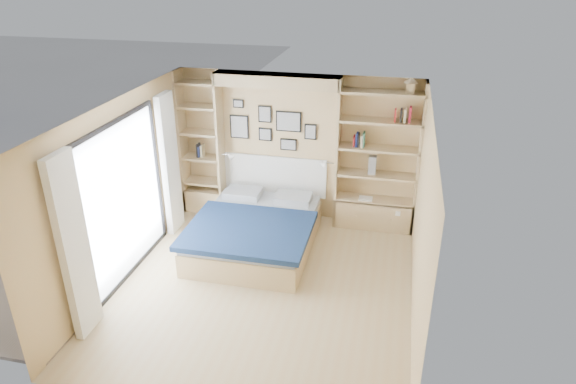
# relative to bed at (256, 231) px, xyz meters

# --- Properties ---
(ground) EXTENTS (4.50, 4.50, 0.00)m
(ground) POSITION_rel_bed_xyz_m (0.40, -1.01, -0.28)
(ground) COLOR tan
(ground) RESTS_ON ground
(room_shell) EXTENTS (4.50, 4.50, 4.50)m
(room_shell) POSITION_rel_bed_xyz_m (0.02, 0.51, 0.79)
(room_shell) COLOR tan
(room_shell) RESTS_ON ground
(bed) EXTENTS (1.82, 2.36, 1.07)m
(bed) POSITION_rel_bed_xyz_m (0.00, 0.00, 0.00)
(bed) COLOR tan
(bed) RESTS_ON ground
(photo_gallery) EXTENTS (1.48, 0.02, 0.82)m
(photo_gallery) POSITION_rel_bed_xyz_m (-0.05, 1.21, 1.32)
(photo_gallery) COLOR black
(photo_gallery) RESTS_ON ground
(reading_lamps) EXTENTS (1.92, 0.12, 0.15)m
(reading_lamps) POSITION_rel_bed_xyz_m (0.10, 0.99, 0.82)
(reading_lamps) COLOR silver
(reading_lamps) RESTS_ON ground
(shelf_decor) EXTENTS (3.55, 0.23, 2.03)m
(shelf_decor) POSITION_rel_bed_xyz_m (1.45, 1.06, 1.38)
(shelf_decor) COLOR #A51E1E
(shelf_decor) RESTS_ON ground
(deck) EXTENTS (3.20, 4.00, 0.05)m
(deck) POSITION_rel_bed_xyz_m (-3.20, -1.01, -0.28)
(deck) COLOR #736355
(deck) RESTS_ON ground
(deck_chair) EXTENTS (0.71, 0.98, 0.89)m
(deck_chair) POSITION_rel_bed_xyz_m (-3.06, -0.20, 0.14)
(deck_chair) COLOR tan
(deck_chair) RESTS_ON ground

